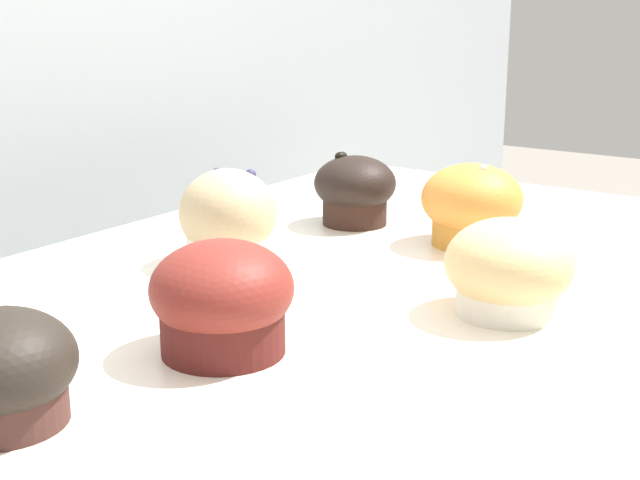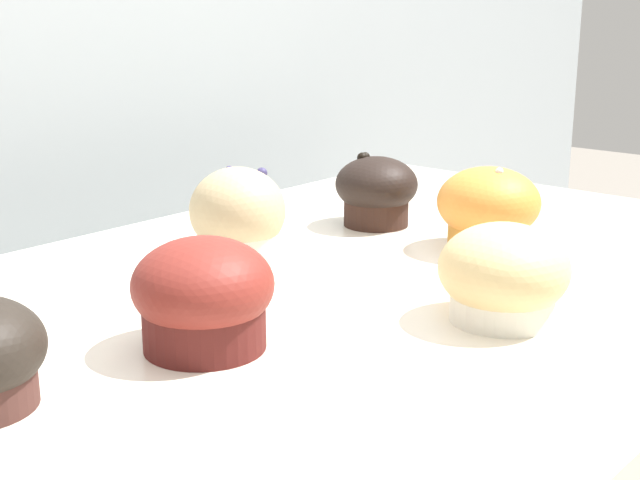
{
  "view_description": "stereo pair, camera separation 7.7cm",
  "coord_description": "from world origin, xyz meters",
  "px_view_note": "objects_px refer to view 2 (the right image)",
  "views": [
    {
      "loc": [
        -0.65,
        -0.42,
        1.17
      ],
      "look_at": [
        -0.04,
        0.01,
        0.96
      ],
      "focal_mm": 50.0,
      "sensor_mm": 36.0,
      "label": 1
    },
    {
      "loc": [
        -0.6,
        -0.48,
        1.17
      ],
      "look_at": [
        -0.04,
        0.01,
        0.96
      ],
      "focal_mm": 50.0,
      "sensor_mm": 36.0,
      "label": 2
    }
  ],
  "objects_px": {
    "muffin_front_right": "(376,191)",
    "muffin_back_right": "(238,218)",
    "muffin_back_left": "(203,296)",
    "muffin_front_center": "(506,274)",
    "muffin_back_center": "(488,209)"
  },
  "relations": [
    {
      "from": "muffin_front_right",
      "to": "muffin_front_center",
      "type": "bearing_deg",
      "value": -123.2
    },
    {
      "from": "muffin_back_left",
      "to": "muffin_back_center",
      "type": "height_order",
      "value": "muffin_back_center"
    },
    {
      "from": "muffin_back_left",
      "to": "muffin_front_center",
      "type": "bearing_deg",
      "value": -34.2
    },
    {
      "from": "muffin_back_left",
      "to": "muffin_back_center",
      "type": "relative_size",
      "value": 1.0
    },
    {
      "from": "muffin_front_center",
      "to": "muffin_back_center",
      "type": "relative_size",
      "value": 1.0
    },
    {
      "from": "muffin_front_center",
      "to": "muffin_back_right",
      "type": "bearing_deg",
      "value": 95.52
    },
    {
      "from": "muffin_front_center",
      "to": "muffin_front_right",
      "type": "height_order",
      "value": "muffin_front_right"
    },
    {
      "from": "muffin_front_right",
      "to": "muffin_back_center",
      "type": "bearing_deg",
      "value": -91.52
    },
    {
      "from": "muffin_back_left",
      "to": "muffin_back_right",
      "type": "relative_size",
      "value": 1.12
    },
    {
      "from": "muffin_back_left",
      "to": "muffin_back_center",
      "type": "bearing_deg",
      "value": -2.96
    },
    {
      "from": "muffin_back_left",
      "to": "muffin_front_right",
      "type": "bearing_deg",
      "value": 18.88
    },
    {
      "from": "muffin_front_center",
      "to": "muffin_back_left",
      "type": "relative_size",
      "value": 1.0
    },
    {
      "from": "muffin_back_right",
      "to": "muffin_back_center",
      "type": "height_order",
      "value": "muffin_back_right"
    },
    {
      "from": "muffin_front_right",
      "to": "muffin_back_center",
      "type": "xyz_separation_m",
      "value": [
        -0.0,
        -0.15,
        0.0
      ]
    },
    {
      "from": "muffin_front_right",
      "to": "muffin_back_right",
      "type": "bearing_deg",
      "value": 175.26
    }
  ]
}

